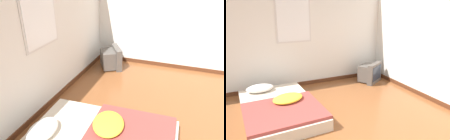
# 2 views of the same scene
# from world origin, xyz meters

# --- Properties ---
(wall_back) EXTENTS (7.48, 0.08, 2.60)m
(wall_back) POSITION_xyz_m (0.00, 2.94, 1.29)
(wall_back) COLOR white
(wall_back) RESTS_ON ground_plane
(mattress_bed) EXTENTS (1.28, 1.94, 0.33)m
(mattress_bed) POSITION_xyz_m (-0.33, 1.69, 0.13)
(mattress_bed) COLOR beige
(mattress_bed) RESTS_ON ground_plane
(crt_tv) EXTENTS (0.66, 0.63, 0.49)m
(crt_tv) POSITION_xyz_m (2.05, 2.42, 0.23)
(crt_tv) COLOR #56514C
(crt_tv) RESTS_ON ground_plane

